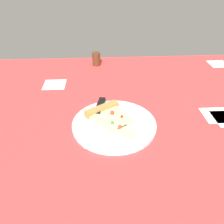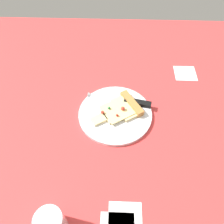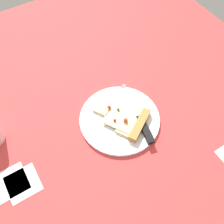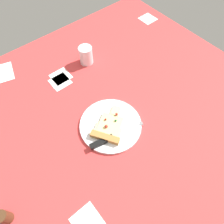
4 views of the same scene
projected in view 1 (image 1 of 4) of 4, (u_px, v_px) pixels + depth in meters
The scene contains 5 objects.
ground_plane at pixel (125, 148), 62.77cm from camera, with size 136.17×136.17×3.00cm.
plate at pixel (114, 124), 68.62cm from camera, with size 26.26×26.26×1.18cm, color silver.
pizza_slice at pixel (109, 117), 69.57cm from camera, with size 15.82×18.89×2.70cm.
knife at pixel (97, 115), 70.64cm from camera, with size 7.04×23.91×2.45cm.
pepper_shaker at pixel (96, 59), 107.09cm from camera, with size 3.94×3.94×6.32cm, color #4C2D19.
Camera 1 is at (-6.20, -45.40, 42.77)cm, focal length 35.09 mm.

